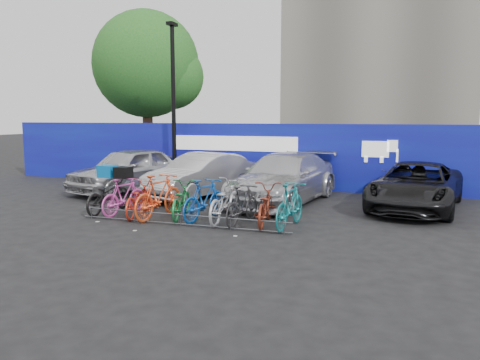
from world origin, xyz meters
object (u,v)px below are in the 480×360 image
at_px(car_2, 284,178).
at_px(bike_2, 139,199).
at_px(bike_6, 225,201).
at_px(car_3, 416,186).
at_px(bike_rack, 181,219).
at_px(bike_0, 108,195).
at_px(bike_7, 242,205).
at_px(bike_9, 290,205).
at_px(car_1, 202,175).
at_px(bike_1, 124,196).
at_px(car_0, 129,169).
at_px(bike_4, 181,200).
at_px(bike_5, 205,200).
at_px(tree, 151,67).
at_px(bike_3, 159,196).
at_px(lamppost, 173,100).
at_px(bike_8, 265,205).

xyz_separation_m(car_2, bike_2, (-3.18, -3.30, -0.28)).
xyz_separation_m(car_2, bike_6, (-0.76, -3.16, -0.22)).
bearing_deg(car_3, bike_rack, -133.79).
bearing_deg(bike_0, bike_6, -177.89).
relative_size(car_2, bike_7, 3.15).
bearing_deg(car_3, bike_9, -120.83).
distance_m(car_1, bike_1, 3.47).
height_order(car_0, bike_7, car_0).
relative_size(car_2, bike_0, 2.77).
height_order(car_3, bike_9, car_3).
xyz_separation_m(bike_rack, bike_7, (1.39, 0.62, 0.34)).
relative_size(bike_4, bike_5, 1.01).
distance_m(car_0, car_1, 2.94).
bearing_deg(tree, bike_3, -59.79).
distance_m(bike_0, bike_2, 1.06).
distance_m(lamppost, bike_7, 7.60).
bearing_deg(bike_6, bike_4, -1.55).
bearing_deg(bike_8, bike_2, -5.48).
distance_m(bike_4, bike_5, 0.71).
distance_m(car_0, car_3, 9.64).
height_order(car_3, bike_7, car_3).
xyz_separation_m(bike_0, bike_6, (3.46, -0.00, 0.04)).
bearing_deg(bike_5, bike_1, 14.44).
distance_m(bike_rack, bike_3, 1.17).
bearing_deg(tree, bike_7, -50.88).
bearing_deg(bike_rack, tree, 122.45).
distance_m(car_1, car_2, 2.83).
bearing_deg(bike_8, bike_1, -6.47).
distance_m(car_3, bike_5, 6.17).
height_order(car_1, bike_1, car_1).
xyz_separation_m(lamppost, bike_6, (4.05, -5.20, -2.74)).
bearing_deg(bike_5, bike_2, 16.41).
height_order(tree, bike_1, tree).
bearing_deg(car_1, bike_2, -78.19).
bearing_deg(bike_1, bike_9, -170.50).
relative_size(tree, bike_9, 4.23).
height_order(bike_3, bike_5, bike_3).
height_order(bike_4, bike_5, bike_5).
relative_size(lamppost, bike_8, 3.21).
relative_size(bike_rack, car_0, 1.22).
bearing_deg(bike_6, tree, -52.43).
distance_m(tree, car_3, 14.58).
relative_size(car_1, car_3, 0.90).
bearing_deg(bike_9, bike_8, -3.06).
relative_size(bike_6, bike_7, 1.23).
relative_size(bike_0, bike_3, 0.96).
distance_m(bike_0, bike_3, 1.72).
xyz_separation_m(bike_0, bike_2, (1.05, -0.15, -0.02)).
distance_m(car_2, car_3, 3.88).
relative_size(lamppost, bike_3, 3.11).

